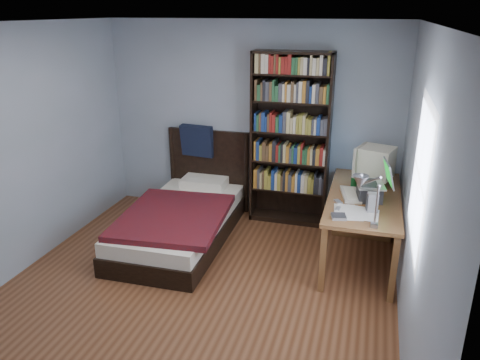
{
  "coord_description": "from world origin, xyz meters",
  "views": [
    {
      "loc": [
        1.52,
        -3.62,
        2.6
      ],
      "look_at": [
        0.31,
        0.52,
        1.03
      ],
      "focal_mm": 35.0,
      "sensor_mm": 36.0,
      "label": 1
    }
  ],
  "objects_px": {
    "desk_lamp": "(363,187)",
    "speaker": "(373,203)",
    "bookshelf": "(290,140)",
    "crt_monitor": "(374,163)",
    "bed": "(184,217)",
    "desk": "(364,206)",
    "keyboard": "(350,195)",
    "laptop": "(372,189)",
    "soda_can": "(354,182)"
  },
  "relations": [
    {
      "from": "crt_monitor",
      "to": "keyboard",
      "type": "relative_size",
      "value": 1.06
    },
    {
      "from": "desk_lamp",
      "to": "speaker",
      "type": "relative_size",
      "value": 3.34
    },
    {
      "from": "bookshelf",
      "to": "crt_monitor",
      "type": "bearing_deg",
      "value": -16.97
    },
    {
      "from": "laptop",
      "to": "bookshelf",
      "type": "relative_size",
      "value": 0.2
    },
    {
      "from": "bed",
      "to": "speaker",
      "type": "bearing_deg",
      "value": -8.94
    },
    {
      "from": "laptop",
      "to": "speaker",
      "type": "xyz_separation_m",
      "value": [
        0.02,
        -0.32,
        -0.02
      ]
    },
    {
      "from": "crt_monitor",
      "to": "laptop",
      "type": "relative_size",
      "value": 1.08
    },
    {
      "from": "desk",
      "to": "bed",
      "type": "xyz_separation_m",
      "value": [
        -2.07,
        -0.55,
        -0.17
      ]
    },
    {
      "from": "bed",
      "to": "desk",
      "type": "bearing_deg",
      "value": 14.84
    },
    {
      "from": "speaker",
      "to": "crt_monitor",
      "type": "bearing_deg",
      "value": 81.75
    },
    {
      "from": "crt_monitor",
      "to": "desk_lamp",
      "type": "distance_m",
      "value": 1.61
    },
    {
      "from": "desk_lamp",
      "to": "soda_can",
      "type": "bearing_deg",
      "value": 94.79
    },
    {
      "from": "crt_monitor",
      "to": "bookshelf",
      "type": "height_order",
      "value": "bookshelf"
    },
    {
      "from": "crt_monitor",
      "to": "keyboard",
      "type": "height_order",
      "value": "crt_monitor"
    },
    {
      "from": "keyboard",
      "to": "desk",
      "type": "bearing_deg",
      "value": 63.19
    },
    {
      "from": "laptop",
      "to": "speaker",
      "type": "distance_m",
      "value": 0.33
    },
    {
      "from": "laptop",
      "to": "speaker",
      "type": "relative_size",
      "value": 2.22
    },
    {
      "from": "keyboard",
      "to": "bed",
      "type": "height_order",
      "value": "bed"
    },
    {
      "from": "desk_lamp",
      "to": "speaker",
      "type": "bearing_deg",
      "value": 82.53
    },
    {
      "from": "soda_can",
      "to": "speaker",
      "type": "bearing_deg",
      "value": -71.4
    },
    {
      "from": "desk_lamp",
      "to": "laptop",
      "type": "bearing_deg",
      "value": 85.78
    },
    {
      "from": "desk",
      "to": "bookshelf",
      "type": "bearing_deg",
      "value": 164.72
    },
    {
      "from": "crt_monitor",
      "to": "bed",
      "type": "xyz_separation_m",
      "value": [
        -2.14,
        -0.5,
        -0.72
      ]
    },
    {
      "from": "desk_lamp",
      "to": "keyboard",
      "type": "bearing_deg",
      "value": 96.76
    },
    {
      "from": "crt_monitor",
      "to": "bookshelf",
      "type": "distance_m",
      "value": 1.07
    },
    {
      "from": "desk",
      "to": "speaker",
      "type": "relative_size",
      "value": 8.7
    },
    {
      "from": "desk",
      "to": "crt_monitor",
      "type": "xyz_separation_m",
      "value": [
        0.07,
        -0.05,
        0.55
      ]
    },
    {
      "from": "desk",
      "to": "speaker",
      "type": "xyz_separation_m",
      "value": [
        0.08,
        -0.89,
        0.41
      ]
    },
    {
      "from": "desk",
      "to": "crt_monitor",
      "type": "bearing_deg",
      "value": -36.95
    },
    {
      "from": "desk_lamp",
      "to": "keyboard",
      "type": "height_order",
      "value": "desk_lamp"
    },
    {
      "from": "desk",
      "to": "bookshelf",
      "type": "relative_size",
      "value": 0.79
    },
    {
      "from": "bed",
      "to": "keyboard",
      "type": "bearing_deg",
      "value": 0.71
    },
    {
      "from": "crt_monitor",
      "to": "speaker",
      "type": "height_order",
      "value": "crt_monitor"
    },
    {
      "from": "desk",
      "to": "bed",
      "type": "bearing_deg",
      "value": -165.16
    },
    {
      "from": "laptop",
      "to": "keyboard",
      "type": "distance_m",
      "value": 0.24
    },
    {
      "from": "laptop",
      "to": "soda_can",
      "type": "xyz_separation_m",
      "value": [
        -0.19,
        0.31,
        -0.06
      ]
    },
    {
      "from": "desk",
      "to": "bed",
      "type": "height_order",
      "value": "bed"
    },
    {
      "from": "desk_lamp",
      "to": "bookshelf",
      "type": "height_order",
      "value": "bookshelf"
    },
    {
      "from": "laptop",
      "to": "desk",
      "type": "bearing_deg",
      "value": 96.49
    },
    {
      "from": "soda_can",
      "to": "bed",
      "type": "relative_size",
      "value": 0.06
    },
    {
      "from": "bookshelf",
      "to": "keyboard",
      "type": "bearing_deg",
      "value": -44.24
    },
    {
      "from": "crt_monitor",
      "to": "soda_can",
      "type": "relative_size",
      "value": 3.85
    },
    {
      "from": "desk_lamp",
      "to": "keyboard",
      "type": "relative_size",
      "value": 1.46
    },
    {
      "from": "bed",
      "to": "bookshelf",
      "type": "bearing_deg",
      "value": 35.83
    },
    {
      "from": "soda_can",
      "to": "bed",
      "type": "xyz_separation_m",
      "value": [
        -1.95,
        -0.29,
        -0.54
      ]
    },
    {
      "from": "soda_can",
      "to": "keyboard",
      "type": "bearing_deg",
      "value": -93.36
    },
    {
      "from": "desk",
      "to": "soda_can",
      "type": "xyz_separation_m",
      "value": [
        -0.13,
        -0.26,
        0.37
      ]
    },
    {
      "from": "laptop",
      "to": "desk_lamp",
      "type": "height_order",
      "value": "desk_lamp"
    },
    {
      "from": "crt_monitor",
      "to": "bookshelf",
      "type": "relative_size",
      "value": 0.22
    },
    {
      "from": "desk_lamp",
      "to": "keyboard",
      "type": "xyz_separation_m",
      "value": [
        -0.13,
        1.11,
        -0.51
      ]
    }
  ]
}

